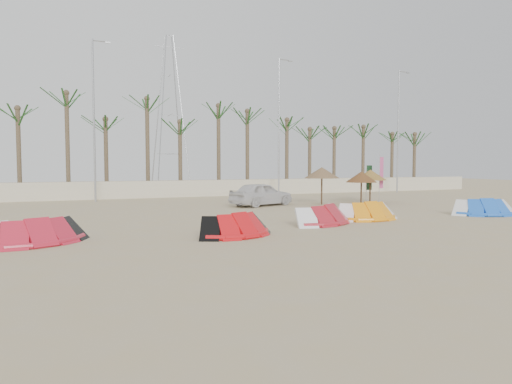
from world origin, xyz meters
name	(u,v)px	position (x,y,z in m)	size (l,w,h in m)	color
ground	(326,240)	(0.00, 0.00, 0.00)	(120.00, 120.00, 0.00)	tan
boundary_wall	(175,189)	(0.00, 22.00, 0.65)	(60.00, 0.30, 1.30)	beige
palm_line	(178,116)	(0.67, 23.50, 6.44)	(52.00, 4.00, 7.70)	brown
lamp_b	(94,117)	(-5.96, 20.00, 5.77)	(1.25, 0.14, 11.00)	#A5A8AD
lamp_c	(279,124)	(8.04, 20.00, 5.77)	(1.25, 0.14, 11.00)	#A5A8AD
lamp_d	(398,129)	(20.04, 20.00, 5.77)	(1.25, 0.14, 11.00)	#A5A8AD
pylon	(171,193)	(1.00, 28.00, 0.00)	(3.00, 3.00, 14.00)	#A5A8AD
kite_red_left	(35,230)	(-8.99, 3.34, 0.42)	(3.83, 2.67, 0.90)	red
kite_red_mid	(234,224)	(-2.44, 2.30, 0.42)	(3.37, 2.31, 0.90)	red
kite_red_right	(319,213)	(2.21, 4.11, 0.42)	(4.08, 3.00, 0.90)	#B21D29
kite_orange	(365,210)	(4.83, 4.41, 0.42)	(3.17, 1.59, 0.90)	orange
kite_blue	(480,207)	(11.40, 3.67, 0.42)	(3.51, 2.40, 0.90)	blue
parasol_left	(322,173)	(7.11, 11.94, 2.03)	(2.27, 2.27, 2.38)	#4C331E
parasol_mid	(361,177)	(9.67, 11.29, 1.75)	(2.02, 2.02, 2.11)	#4C331E
parasol_right	(370,175)	(10.86, 11.93, 1.86)	(2.14, 2.14, 2.21)	#4C331E
flag_pink	(382,174)	(11.57, 11.67, 1.91)	(0.44, 0.14, 3.23)	#A5A8AD
flag_green	(368,179)	(11.51, 12.99, 1.56)	(0.45, 0.07, 2.64)	#A5A8AD
car	(261,194)	(3.21, 12.65, 0.73)	(1.71, 4.26, 1.45)	silver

